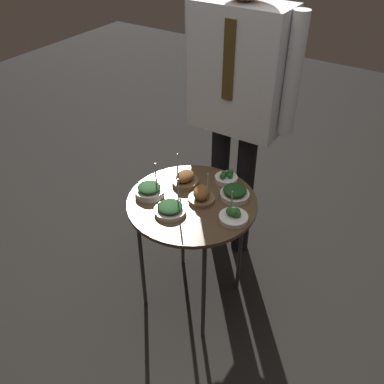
# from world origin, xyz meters

# --- Properties ---
(ground_plane) EXTENTS (8.00, 8.00, 0.00)m
(ground_plane) POSITION_xyz_m (0.00, 0.00, 0.00)
(ground_plane) COLOR black
(serving_cart) EXTENTS (0.60, 0.60, 0.66)m
(serving_cart) POSITION_xyz_m (0.00, 0.00, 0.61)
(serving_cart) COLOR brown
(serving_cart) RESTS_ON ground_plane
(bowl_roast_center) EXTENTS (0.12, 0.12, 0.16)m
(bowl_roast_center) POSITION_xyz_m (0.04, 0.02, 0.69)
(bowl_roast_center) COLOR brown
(bowl_roast_center) RESTS_ON serving_cart
(bowl_spinach_front_left) EXTENTS (0.14, 0.14, 0.06)m
(bowl_spinach_front_left) POSITION_xyz_m (0.15, 0.13, 0.69)
(bowl_spinach_front_left) COLOR silver
(bowl_spinach_front_left) RESTS_ON serving_cart
(bowl_roast_back_right) EXTENTS (0.13, 0.13, 0.17)m
(bowl_roast_back_right) POSITION_xyz_m (-0.10, 0.09, 0.69)
(bowl_roast_back_right) COLOR brown
(bowl_roast_back_right) RESTS_ON serving_cart
(bowl_broccoli_mid_right) EXTENTS (0.13, 0.13, 0.13)m
(bowl_broccoli_mid_right) POSITION_xyz_m (0.22, -0.01, 0.68)
(bowl_broccoli_mid_right) COLOR white
(bowl_broccoli_mid_right) RESTS_ON serving_cart
(bowl_spinach_back_left) EXTENTS (0.14, 0.14, 0.17)m
(bowl_spinach_back_left) POSITION_xyz_m (-0.03, -0.12, 0.68)
(bowl_spinach_back_left) COLOR silver
(bowl_spinach_back_left) RESTS_ON serving_cart
(bowl_spinach_mid_left) EXTENTS (0.13, 0.13, 0.16)m
(bowl_spinach_mid_left) POSITION_xyz_m (-0.19, -0.07, 0.69)
(bowl_spinach_mid_left) COLOR silver
(bowl_spinach_mid_left) RESTS_ON serving_cart
(bowl_broccoli_front_center) EXTENTS (0.11, 0.11, 0.06)m
(bowl_broccoli_front_center) POSITION_xyz_m (0.05, 0.23, 0.68)
(bowl_broccoli_front_center) COLOR white
(bowl_broccoli_front_center) RESTS_ON serving_cart
(waiter_figure) EXTENTS (0.61, 0.23, 1.65)m
(waiter_figure) POSITION_xyz_m (-0.04, 0.48, 1.04)
(waiter_figure) COLOR black
(waiter_figure) RESTS_ON ground_plane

